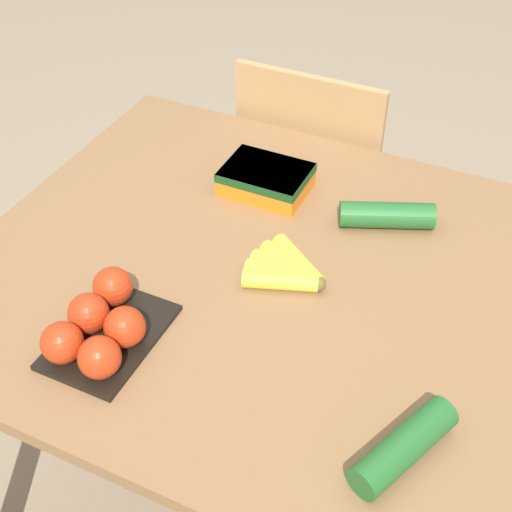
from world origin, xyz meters
The scene contains 8 objects.
ground_plane centered at (0.00, 0.00, 0.00)m, with size 12.00×12.00×0.00m, color gray.
dining_table centered at (0.00, 0.00, 0.67)m, with size 1.10×0.98×0.78m.
chair centered at (-0.11, 0.65, 0.47)m, with size 0.42×0.40×0.91m.
banana_bunch centered at (0.07, 0.00, 0.80)m, with size 0.16×0.16×0.03m.
tomato_pack centered at (-0.16, -0.29, 0.82)m, with size 0.16×0.23×0.08m.
carrot_bag centered at (-0.09, 0.24, 0.81)m, with size 0.18×0.13×0.06m.
cucumber_near centered at (0.37, -0.29, 0.81)m, with size 0.12×0.20×0.05m.
cucumber_far centered at (0.19, 0.23, 0.81)m, with size 0.20×0.12×0.05m.
Camera 1 is at (0.43, -0.92, 1.70)m, focal length 50.00 mm.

